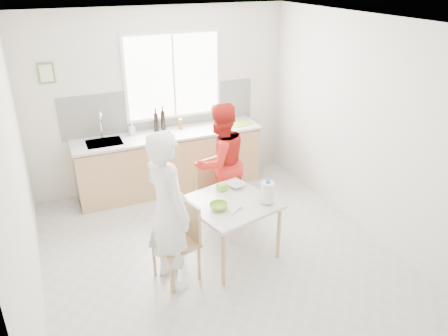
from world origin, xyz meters
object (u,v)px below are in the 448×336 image
object	(u,v)px
milk_jug	(268,192)
person_white	(168,211)
bowl_green	(219,206)
wine_bottle_a	(163,121)
dining_table	(230,207)
chair_left	(181,238)
wine_bottle_b	(156,122)
bowl_white	(236,185)
person_red	(220,163)
chair_far	(213,187)

from	to	relation	value
milk_jug	person_white	bearing A→B (deg)	166.19
bowl_green	milk_jug	xyz separation A→B (m)	(0.56, -0.10, 0.11)
bowl_green	wine_bottle_a	world-z (taller)	wine_bottle_a
person_white	milk_jug	xyz separation A→B (m)	(1.18, 0.01, -0.03)
dining_table	chair_left	world-z (taller)	chair_left
dining_table	chair_left	size ratio (longest dim) A/B	1.24
wine_bottle_b	chair_left	bearing A→B (deg)	-99.69
milk_jug	wine_bottle_b	distance (m)	2.37
bowl_green	bowl_white	distance (m)	0.58
chair_left	wine_bottle_b	bearing A→B (deg)	156.11
dining_table	wine_bottle_b	size ratio (longest dim) A/B	3.77
bowl_white	person_white	bearing A→B (deg)	-153.21
bowl_green	person_white	bearing A→B (deg)	-170.41
person_red	wine_bottle_b	distance (m)	1.35
chair_left	chair_far	bearing A→B (deg)	128.29
chair_left	wine_bottle_a	world-z (taller)	wine_bottle_a
milk_jug	chair_left	bearing A→B (deg)	164.38
chair_left	person_white	xyz separation A→B (m)	(-0.13, -0.03, 0.39)
milk_jug	wine_bottle_b	size ratio (longest dim) A/B	0.89
person_red	milk_jug	world-z (taller)	person_red
dining_table	chair_left	bearing A→B (deg)	-165.79
wine_bottle_b	person_red	bearing A→B (deg)	-66.68
chair_left	wine_bottle_b	world-z (taller)	wine_bottle_b
dining_table	wine_bottle_a	xyz separation A→B (m)	(-0.17, 2.07, 0.44)
person_red	wine_bottle_a	world-z (taller)	person_red
milk_jug	wine_bottle_a	distance (m)	2.34
wine_bottle_b	chair_far	bearing A→B (deg)	-70.81
chair_left	wine_bottle_b	xyz separation A→B (m)	(0.38, 2.24, 0.57)
dining_table	wine_bottle_b	world-z (taller)	wine_bottle_b
person_red	bowl_white	world-z (taller)	person_red
person_red	bowl_green	world-z (taller)	person_red
chair_left	chair_far	distance (m)	1.31
dining_table	milk_jug	distance (m)	0.48
dining_table	milk_jug	size ratio (longest dim) A/B	4.25
person_white	person_red	xyz separation A→B (m)	(1.04, 1.06, -0.07)
bowl_white	chair_left	bearing A→B (deg)	-151.50
bowl_green	wine_bottle_b	size ratio (longest dim) A/B	0.70
chair_far	dining_table	bearing A→B (deg)	-113.26
bowl_white	person_red	bearing A→B (deg)	88.18
bowl_green	bowl_white	xyz separation A→B (m)	(0.41, 0.41, -0.01)
bowl_white	wine_bottle_b	distance (m)	1.86
bowl_white	milk_jug	distance (m)	0.54
person_white	person_red	distance (m)	1.49
person_white	wine_bottle_b	xyz separation A→B (m)	(0.52, 2.28, 0.18)
chair_left	person_white	bearing A→B (deg)	-90.00
chair_far	wine_bottle_a	bearing A→B (deg)	90.45
chair_left	milk_jug	distance (m)	1.10
chair_left	milk_jug	size ratio (longest dim) A/B	3.42
dining_table	chair_far	bearing A→B (deg)	80.94
person_white	wine_bottle_a	xyz separation A→B (m)	(0.62, 2.27, 0.19)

